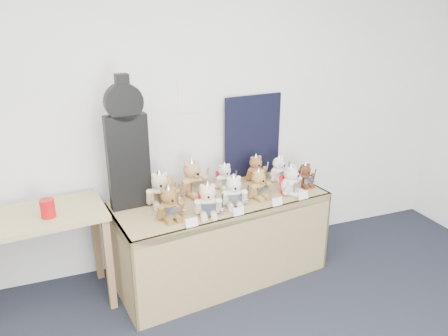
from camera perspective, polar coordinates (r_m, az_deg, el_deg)
name	(u,v)px	position (r m, az deg, el deg)	size (l,w,h in m)	color
room_shell	(191,95)	(3.54, -4.39, 9.53)	(6.00, 6.00, 6.00)	silver
display_table	(224,219)	(3.44, 0.05, -6.64)	(1.75, 0.91, 0.70)	olive
side_table	(38,231)	(3.33, -23.11, -7.57)	(0.97, 0.61, 0.77)	tan
guitar_case	(127,145)	(3.19, -12.55, 2.93)	(0.31, 0.12, 0.99)	black
navy_board	(253,136)	(3.79, 3.77, 4.17)	(0.54, 0.02, 0.72)	black
red_cup	(48,208)	(3.18, -22.04, -4.91)	(0.10, 0.10, 0.13)	red
teddy_front_far_left	(170,205)	(3.09, -7.12, -4.80)	(0.23, 0.19, 0.27)	brown
teddy_front_left	(208,201)	(3.12, -2.12, -4.34)	(0.23, 0.21, 0.28)	beige
teddy_front_centre	(234,192)	(3.26, 1.29, -3.22)	(0.22, 0.20, 0.27)	silver
teddy_front_right	(259,185)	(3.41, 4.56, -2.25)	(0.22, 0.19, 0.26)	#A1753D
teddy_front_far_right	(291,181)	(3.51, 8.75, -1.71)	(0.22, 0.22, 0.27)	silver
teddy_front_end	(305,176)	(3.69, 10.52, -1.02)	(0.18, 0.16, 0.22)	#542F1C
teddy_back_left	(160,190)	(3.30, -8.31, -2.92)	(0.25, 0.21, 0.30)	beige
teddy_back_centre_left	(193,179)	(3.46, -4.10, -1.49)	(0.27, 0.25, 0.32)	tan
teddy_back_centre_right	(225,177)	(3.58, 0.11, -1.22)	(0.20, 0.16, 0.24)	silver
teddy_back_right	(256,169)	(3.74, 4.19, -0.18)	(0.21, 0.17, 0.26)	#8E5D39
teddy_back_end	(279,170)	(3.76, 7.21, -0.24)	(0.21, 0.20, 0.25)	white
teddy_back_far_left	(166,191)	(3.32, -7.55, -3.04)	(0.22, 0.18, 0.26)	olive
entry_card_a	(192,223)	(2.99, -4.23, -7.12)	(0.09, 0.00, 0.06)	white
entry_card_b	(238,211)	(3.15, 1.91, -5.69)	(0.08, 0.00, 0.06)	white
entry_card_c	(277,202)	(3.31, 6.97, -4.40)	(0.09, 0.00, 0.06)	white
entry_card_d	(303,195)	(3.45, 10.30, -3.53)	(0.09, 0.00, 0.06)	white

